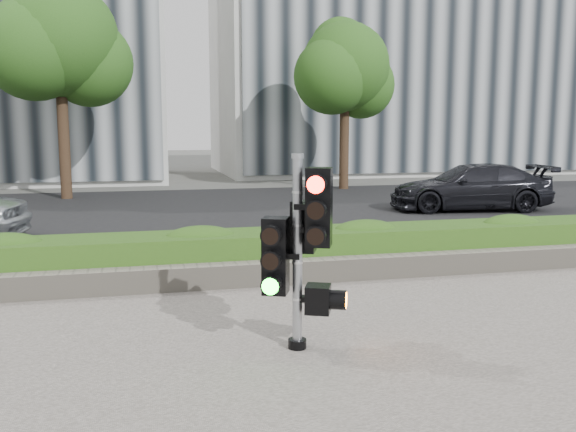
{
  "coord_description": "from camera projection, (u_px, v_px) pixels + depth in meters",
  "views": [
    {
      "loc": [
        -2.03,
        -6.74,
        2.33
      ],
      "look_at": [
        -0.27,
        0.6,
        1.24
      ],
      "focal_mm": 38.0,
      "sensor_mm": 36.0,
      "label": 1
    }
  ],
  "objects": [
    {
      "name": "ground",
      "position": [
        322.0,
        324.0,
        7.29
      ],
      "size": [
        120.0,
        120.0,
        0.0
      ],
      "primitive_type": "plane",
      "color": "#51514C",
      "rests_on": "ground"
    },
    {
      "name": "building_right",
      "position": [
        385.0,
        60.0,
        33.03
      ],
      "size": [
        18.0,
        10.0,
        12.0
      ],
      "primitive_type": "cube",
      "color": "#B7B7B2",
      "rests_on": "ground"
    },
    {
      "name": "curb",
      "position": [
        269.0,
        263.0,
        10.32
      ],
      "size": [
        60.0,
        0.25,
        0.12
      ],
      "primitive_type": "cube",
      "color": "gray",
      "rests_on": "ground"
    },
    {
      "name": "stone_wall",
      "position": [
        286.0,
        272.0,
        9.09
      ],
      "size": [
        12.0,
        0.32,
        0.34
      ],
      "primitive_type": "cube",
      "color": "gray",
      "rests_on": "sidewalk"
    },
    {
      "name": "tree_left",
      "position": [
        59.0,
        43.0,
        19.54
      ],
      "size": [
        4.61,
        4.03,
        7.34
      ],
      "color": "black",
      "rests_on": "ground"
    },
    {
      "name": "traffic_signal",
      "position": [
        301.0,
        242.0,
        6.28
      ],
      "size": [
        0.76,
        0.64,
        2.04
      ],
      "rotation": [
        0.0,
        0.0,
        -0.4
      ],
      "color": "black",
      "rests_on": "sidewalk"
    },
    {
      "name": "road",
      "position": [
        219.0,
        212.0,
        16.92
      ],
      "size": [
        60.0,
        13.0,
        0.02
      ],
      "primitive_type": "cube",
      "color": "black",
      "rests_on": "ground"
    },
    {
      "name": "hedge",
      "position": [
        276.0,
        252.0,
        9.69
      ],
      "size": [
        12.0,
        1.0,
        0.68
      ],
      "primitive_type": "cube",
      "color": "#55902C",
      "rests_on": "sidewalk"
    },
    {
      "name": "sidewalk",
      "position": [
        411.0,
        419.0,
        4.88
      ],
      "size": [
        16.0,
        11.0,
        0.03
      ],
      "primitive_type": "cube",
      "color": "#9E9389",
      "rests_on": "ground"
    },
    {
      "name": "tree_right",
      "position": [
        344.0,
        70.0,
        22.89
      ],
      "size": [
        4.1,
        3.58,
        6.53
      ],
      "color": "black",
      "rests_on": "ground"
    },
    {
      "name": "car_dark",
      "position": [
        470.0,
        187.0,
        17.29
      ],
      "size": [
        4.75,
        2.57,
        1.31
      ],
      "primitive_type": "imported",
      "rotation": [
        0.0,
        0.0,
        -1.74
      ],
      "color": "black",
      "rests_on": "road"
    }
  ]
}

